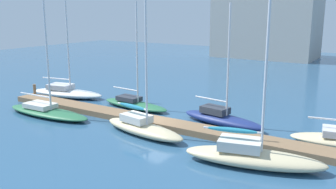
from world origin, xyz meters
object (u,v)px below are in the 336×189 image
object	(u,v)px
sailboat_0	(67,92)
sailboat_2	(134,103)
sailboat_3	(142,126)
sailboat_5	(252,155)
sailboat_1	(47,111)
sailboat_4	(222,118)
harbor_building_distant	(267,15)

from	to	relation	value
sailboat_0	sailboat_2	size ratio (longest dim) A/B	1.28
sailboat_0	sailboat_2	world-z (taller)	sailboat_0
sailboat_3	sailboat_5	xyz separation A→B (m)	(8.46, -1.07, 0.04)
sailboat_5	sailboat_1	bearing A→B (deg)	164.27
sailboat_4	sailboat_3	bearing A→B (deg)	-117.67
sailboat_1	sailboat_5	distance (m)	18.03
sailboat_5	harbor_building_distant	size ratio (longest dim) A/B	0.70
harbor_building_distant	sailboat_0	bearing A→B (deg)	-98.40
sailboat_2	harbor_building_distant	world-z (taller)	harbor_building_distant
sailboat_3	sailboat_4	xyz separation A→B (m)	(3.78, 5.11, -0.06)
sailboat_2	sailboat_3	xyz separation A→B (m)	(4.94, -5.47, 0.16)
sailboat_2	sailboat_3	distance (m)	7.37
sailboat_1	harbor_building_distant	xyz separation A→B (m)	(2.48, 48.73, 7.33)
sailboat_0	sailboat_1	bearing A→B (deg)	-67.51
sailboat_1	harbor_building_distant	size ratio (longest dim) A/B	0.58
harbor_building_distant	sailboat_3	bearing A→B (deg)	-81.65
sailboat_1	sailboat_2	bearing A→B (deg)	50.63
sailboat_0	sailboat_2	xyz separation A→B (m)	(8.49, 0.22, -0.10)
sailboat_4	harbor_building_distant	bearing A→B (deg)	112.96
sailboat_2	sailboat_0	bearing A→B (deg)	-173.95
sailboat_4	sailboat_5	distance (m)	7.75
sailboat_0	sailboat_5	world-z (taller)	sailboat_5
sailboat_3	sailboat_4	distance (m)	6.35
harbor_building_distant	sailboat_4	bearing A→B (deg)	-75.87
sailboat_4	sailboat_2	bearing A→B (deg)	-173.54
sailboat_2	sailboat_3	world-z (taller)	sailboat_3
sailboat_0	sailboat_4	world-z (taller)	sailboat_0
sailboat_2	sailboat_1	bearing A→B (deg)	-123.28
sailboat_3	harbor_building_distant	xyz separation A→B (m)	(-7.09, 48.26, 7.16)
sailboat_3	harbor_building_distant	bearing A→B (deg)	107.73
sailboat_2	sailboat_3	size ratio (longest dim) A/B	0.81
sailboat_3	sailboat_5	world-z (taller)	sailboat_5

